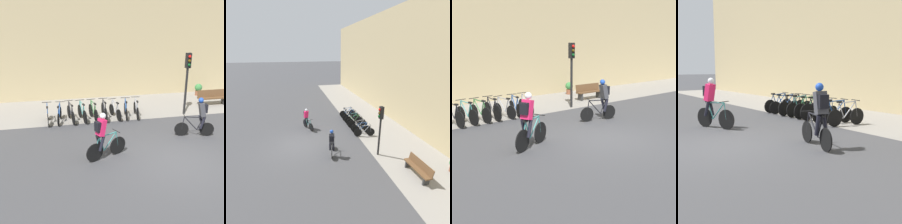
# 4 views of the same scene
# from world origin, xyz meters

# --- Properties ---
(ground) EXTENTS (200.00, 200.00, 0.00)m
(ground) POSITION_xyz_m (0.00, 0.00, 0.00)
(ground) COLOR #3D3D3F
(kerb_strip) EXTENTS (44.00, 4.50, 0.01)m
(kerb_strip) POSITION_xyz_m (0.00, 6.75, 0.00)
(kerb_strip) COLOR gray
(kerb_strip) RESTS_ON ground
(cyclist_pink) EXTENTS (1.60, 0.76, 1.79)m
(cyclist_pink) POSITION_xyz_m (-2.65, 0.80, 0.95)
(cyclist_pink) COLOR black
(cyclist_pink) RESTS_ON ground
(cyclist_grey) EXTENTS (1.69, 0.59, 1.75)m
(cyclist_grey) POSITION_xyz_m (1.82, 1.98, 0.95)
(cyclist_grey) COLOR black
(cyclist_grey) RESTS_ON ground
(parked_bike_0) EXTENTS (0.46, 1.62, 0.95)m
(parked_bike_0) POSITION_xyz_m (-4.64, 5.00, 0.39)
(parked_bike_0) COLOR black
(parked_bike_0) RESTS_ON ground
(parked_bike_1) EXTENTS (0.46, 1.61, 0.93)m
(parked_bike_1) POSITION_xyz_m (-4.07, 5.00, 0.38)
(parked_bike_1) COLOR black
(parked_bike_1) RESTS_ON ground
(parked_bike_2) EXTENTS (0.46, 1.71, 0.96)m
(parked_bike_2) POSITION_xyz_m (-3.50, 5.00, 0.40)
(parked_bike_2) COLOR black
(parked_bike_2) RESTS_ON ground
(parked_bike_3) EXTENTS (0.46, 1.63, 0.97)m
(parked_bike_3) POSITION_xyz_m (-2.94, 5.00, 0.40)
(parked_bike_3) COLOR black
(parked_bike_3) RESTS_ON ground
(parked_bike_4) EXTENTS (0.46, 1.65, 0.97)m
(parked_bike_4) POSITION_xyz_m (-2.38, 5.00, 0.40)
(parked_bike_4) COLOR black
(parked_bike_4) RESTS_ON ground
(parked_bike_5) EXTENTS (0.46, 1.67, 0.99)m
(parked_bike_5) POSITION_xyz_m (-1.81, 5.00, 0.41)
(parked_bike_5) COLOR black
(parked_bike_5) RESTS_ON ground
(parked_bike_6) EXTENTS (0.46, 1.57, 0.94)m
(parked_bike_6) POSITION_xyz_m (-1.24, 5.00, 0.38)
(parked_bike_6) COLOR black
(parked_bike_6) RESTS_ON ground
(parked_bike_7) EXTENTS (0.46, 1.57, 0.95)m
(parked_bike_7) POSITION_xyz_m (-0.68, 5.00, 0.39)
(parked_bike_7) COLOR black
(parked_bike_7) RESTS_ON ground
(parked_bike_8) EXTENTS (0.46, 1.65, 0.95)m
(parked_bike_8) POSITION_xyz_m (-0.12, 5.00, 0.39)
(parked_bike_8) COLOR black
(parked_bike_8) RESTS_ON ground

